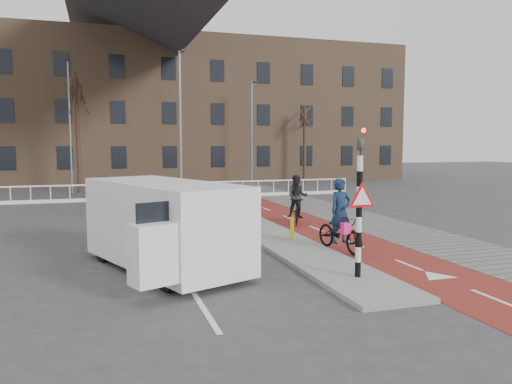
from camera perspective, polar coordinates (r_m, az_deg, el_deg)
name	(u,v)px	position (r m, az deg, el deg)	size (l,w,h in m)	color
ground	(341,261)	(14.30, 9.74, -7.77)	(120.00, 120.00, 0.00)	#38383A
bike_lane	(273,212)	(23.94, 1.97, -2.27)	(2.50, 60.00, 0.01)	maroon
sidewalk	(326,209)	(25.00, 8.04, -1.98)	(3.00, 60.00, 0.01)	slate
curb_island	(271,235)	(17.62, 1.72, -4.95)	(1.80, 16.00, 0.12)	gray
traffic_signal	(360,199)	(11.92, 11.77, -0.77)	(0.80, 0.80, 3.68)	black
bollard	(292,228)	(16.65, 4.13, -4.10)	(0.12, 0.12, 0.73)	#CAC40B
cyclist_near	(340,227)	(15.42, 9.60, -3.93)	(1.09, 2.25, 2.21)	black
cyclist_far	(297,204)	(20.34, 4.74, -1.34)	(1.25, 1.90, 1.99)	black
van	(164,224)	(13.20, -10.43, -3.57)	(3.93, 5.73, 2.29)	white
railing	(126,195)	(29.54, -14.67, -0.36)	(28.00, 0.10, 0.99)	silver
townhouse_row	(138,90)	(44.71, -13.29, 11.28)	(46.00, 10.00, 15.90)	#7F6047
tree_mid	(78,135)	(35.19, -19.69, 6.11)	(0.26, 0.26, 7.58)	black
tree_right	(305,145)	(40.96, 5.57, 5.32)	(0.26, 0.26, 6.17)	black
streetlight_near	(180,130)	(25.79, -8.63, 6.99)	(0.12, 0.12, 7.87)	slate
streetlight_left	(70,127)	(34.70, -20.48, 6.95)	(0.12, 0.12, 8.61)	slate
streetlight_right	(252,134)	(38.73, -0.49, 6.66)	(0.12, 0.12, 7.98)	slate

